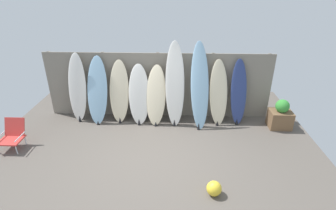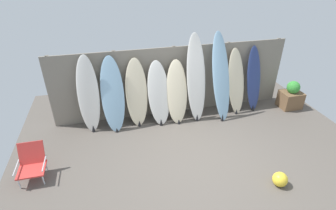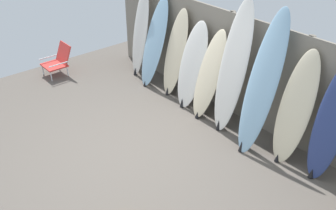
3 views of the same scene
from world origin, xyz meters
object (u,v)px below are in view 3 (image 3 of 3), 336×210
Objects in this scene: surfboard_white_0 at (140,33)px; surfboard_cream_7 at (295,109)px; surfboard_white_3 at (192,66)px; surfboard_skyblue_6 at (262,85)px; surfboard_white_5 at (233,69)px; surfboard_cream_4 at (209,75)px; surfboard_navy_8 at (331,124)px; surfboard_skyblue_1 at (154,43)px; surfboard_cream_2 at (175,54)px; beach_chair at (58,60)px.

surfboard_cream_7 is (3.72, -0.01, -0.07)m from surfboard_white_0.
surfboard_skyblue_6 is (1.57, -0.08, 0.30)m from surfboard_white_3.
surfboard_cream_4 is at bearing -178.46° from surfboard_white_5.
surfboard_cream_7 is 0.99× the size of surfboard_navy_8.
surfboard_skyblue_1 is 1.10m from surfboard_white_3.
surfboard_cream_4 is 1.16m from surfboard_skyblue_6.
surfboard_white_3 is 1.01× the size of surfboard_cream_4.
surfboard_white_3 is at bearing -178.47° from surfboard_cream_7.
surfboard_white_0 reaches higher than surfboard_cream_4.
surfboard_skyblue_6 is at bearing -6.04° from surfboard_white_5.
surfboard_cream_4 is 2.16m from surfboard_navy_8.
surfboard_white_5 is at bearing -3.02° from surfboard_cream_2.
surfboard_navy_8 is (2.60, 0.09, 0.07)m from surfboard_white_3.
surfboard_cream_7 is at bearing 14.93° from surfboard_skyblue_6.
surfboard_cream_7 is at bearing 2.90° from surfboard_cream_4.
surfboard_skyblue_6 reaches higher than beach_chair.
surfboard_skyblue_6 is at bearing -170.87° from surfboard_navy_8.
surfboard_skyblue_1 is 0.81× the size of surfboard_white_5.
surfboard_white_3 is at bearing 179.16° from surfboard_white_5.
surfboard_skyblue_6 is (3.21, -0.15, 0.16)m from surfboard_white_0.
surfboard_white_0 is at bearing 177.34° from surfboard_cream_4.
surfboard_skyblue_6 is at bearing -3.92° from surfboard_cream_2.
surfboard_skyblue_1 is at bearing 179.42° from surfboard_white_3.
surfboard_white_5 is at bearing -0.84° from surfboard_white_3.
surfboard_skyblue_6 reaches higher than surfboard_cream_2.
surfboard_white_3 is at bearing -6.85° from surfboard_cream_2.
surfboard_skyblue_1 is 3.18m from surfboard_cream_7.
surfboard_cream_7 is at bearing 0.81° from surfboard_skyblue_1.
surfboard_cream_4 is at bearing -177.10° from surfboard_cream_7.
surfboard_navy_8 is (3.14, 0.02, 0.03)m from surfboard_cream_2.
surfboard_white_3 is at bearing -0.58° from surfboard_skyblue_1.
surfboard_cream_7 is (1.14, 0.07, -0.23)m from surfboard_white_5.
surfboard_white_0 reaches higher than surfboard_navy_8.
beach_chair is (-3.19, -1.29, -0.44)m from surfboard_cream_4.
surfboard_cream_2 is 2.61m from surfboard_cream_7.
surfboard_cream_2 is at bearing 173.15° from surfboard_white_3.
surfboard_cream_4 is (0.45, -0.03, -0.00)m from surfboard_white_3.
surfboard_white_3 is at bearing 43.14° from beach_chair.
surfboard_navy_8 reaches higher than surfboard_cream_2.
surfboard_navy_8 reaches higher than surfboard_white_3.
surfboard_white_5 is at bearing -0.70° from surfboard_skyblue_1.
surfboard_skyblue_6 is at bearing -1.96° from surfboard_skyblue_1.
surfboard_white_0 is 1.07× the size of surfboard_navy_8.
surfboard_white_3 is 0.99m from surfboard_white_5.
surfboard_cream_4 is at bearing 39.49° from beach_chair.
surfboard_skyblue_6 is 0.58m from surfboard_cream_7.
surfboard_skyblue_6 is at bearing -2.68° from surfboard_white_0.
surfboard_skyblue_1 is 1.04× the size of surfboard_cream_7.
surfboard_white_5 is at bearing -1.86° from surfboard_white_0.
surfboard_navy_8 is at bearing 3.01° from surfboard_cream_4.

